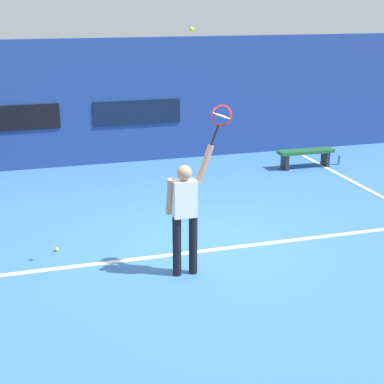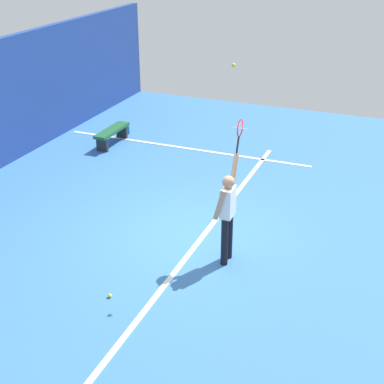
{
  "view_description": "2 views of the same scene",
  "coord_description": "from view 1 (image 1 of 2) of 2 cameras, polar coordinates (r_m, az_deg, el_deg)",
  "views": [
    {
      "loc": [
        -2.81,
        -8.66,
        3.9
      ],
      "look_at": [
        -0.42,
        -0.56,
        1.16
      ],
      "focal_mm": 54.89,
      "sensor_mm": 36.0,
      "label": 1
    },
    {
      "loc": [
        -9.03,
        -3.69,
        5.6
      ],
      "look_at": [
        -1.04,
        -0.43,
        1.47
      ],
      "focal_mm": 53.12,
      "sensor_mm": 36.0,
      "label": 2
    }
  ],
  "objects": [
    {
      "name": "court_sideline",
      "position": [
        13.4,
        16.5,
        0.34
      ],
      "size": [
        0.1,
        7.0,
        0.01
      ],
      "primitive_type": "cube",
      "color": "white",
      "rests_on": "ground_plane"
    },
    {
      "name": "tennis_ball",
      "position": [
        8.06,
        -0.05,
        15.53
      ],
      "size": [
        0.07,
        0.07,
        0.07
      ],
      "primitive_type": "sphere",
      "color": "#CCE033"
    },
    {
      "name": "court_baseline",
      "position": [
        9.7,
        1.82,
        -5.67
      ],
      "size": [
        10.0,
        0.1,
        0.01
      ],
      "primitive_type": "cube",
      "color": "white",
      "rests_on": "ground_plane"
    },
    {
      "name": "tennis_racket",
      "position": [
        8.33,
        2.81,
        7.19
      ],
      "size": [
        0.4,
        0.27,
        0.63
      ],
      "color": "black"
    },
    {
      "name": "back_wall",
      "position": [
        14.91,
        -5.45,
        8.82
      ],
      "size": [
        18.0,
        0.2,
        3.08
      ],
      "primitive_type": "cube",
      "color": "navy",
      "rests_on": "ground_plane"
    },
    {
      "name": "sponsor_banner_portside",
      "position": [
        14.57,
        -17.05,
        6.87
      ],
      "size": [
        2.2,
        0.03,
        0.6
      ],
      "primitive_type": "cube",
      "color": "black"
    },
    {
      "name": "ground_plane",
      "position": [
        9.91,
        1.41,
        -5.2
      ],
      "size": [
        18.0,
        18.0,
        0.0
      ],
      "primitive_type": "plane",
      "color": "#3870B2"
    },
    {
      "name": "spare_ball",
      "position": [
        9.92,
        -13.01,
        -5.44
      ],
      "size": [
        0.07,
        0.07,
        0.07
      ],
      "primitive_type": "sphere",
      "color": "#CCE033",
      "rests_on": "ground_plane"
    },
    {
      "name": "court_bench",
      "position": [
        14.68,
        10.98,
        3.62
      ],
      "size": [
        1.4,
        0.36,
        0.45
      ],
      "color": "#1E592D",
      "rests_on": "ground_plane"
    },
    {
      "name": "sponsor_banner_center",
      "position": [
        14.84,
        -5.33,
        7.7
      ],
      "size": [
        2.2,
        0.03,
        0.6
      ],
      "primitive_type": "cube",
      "color": "#0C1933"
    },
    {
      "name": "water_bottle",
      "position": [
        15.18,
        14.11,
        3.03
      ],
      "size": [
        0.07,
        0.07,
        0.24
      ],
      "primitive_type": "cylinder",
      "color": "#338CD8",
      "rests_on": "ground_plane"
    },
    {
      "name": "tennis_player",
      "position": [
        8.53,
        -0.69,
        -1.81
      ],
      "size": [
        0.68,
        0.31,
        1.97
      ],
      "color": "black",
      "rests_on": "ground_plane"
    }
  ]
}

